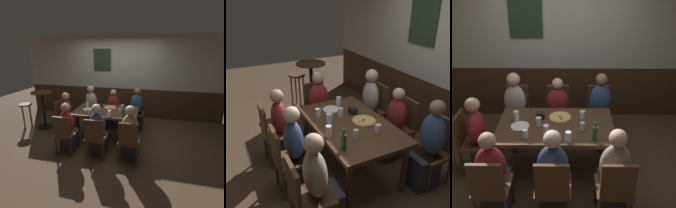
# 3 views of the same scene
# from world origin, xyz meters

# --- Properties ---
(ground_plane) EXTENTS (12.00, 12.00, 0.00)m
(ground_plane) POSITION_xyz_m (0.00, 0.00, 0.00)
(ground_plane) COLOR #4C3826
(wall_back) EXTENTS (6.40, 0.13, 2.60)m
(wall_back) POSITION_xyz_m (-0.00, 1.65, 1.30)
(wall_back) COLOR #3D2819
(wall_back) RESTS_ON ground_plane
(dining_table) EXTENTS (1.53, 0.93, 0.74)m
(dining_table) POSITION_xyz_m (0.00, 0.00, 0.66)
(dining_table) COLOR #472D1C
(dining_table) RESTS_ON ground_plane
(chair_head_west) EXTENTS (0.40, 0.40, 0.88)m
(chair_head_west) POSITION_xyz_m (-1.18, 0.00, 0.50)
(chair_head_west) COLOR #513521
(chair_head_west) RESTS_ON ground_plane
(chair_left_near) EXTENTS (0.40, 0.40, 0.88)m
(chair_left_near) POSITION_xyz_m (-0.67, -0.88, 0.50)
(chair_left_near) COLOR #513521
(chair_left_near) RESTS_ON ground_plane
(chair_right_near) EXTENTS (0.40, 0.40, 0.88)m
(chair_right_near) POSITION_xyz_m (0.67, -0.88, 0.50)
(chair_right_near) COLOR #513521
(chair_right_near) RESTS_ON ground_plane
(chair_mid_far) EXTENTS (0.40, 0.40, 0.88)m
(chair_mid_far) POSITION_xyz_m (0.00, 0.88, 0.50)
(chair_mid_far) COLOR #513521
(chair_mid_far) RESTS_ON ground_plane
(chair_right_far) EXTENTS (0.40, 0.40, 0.88)m
(chair_right_far) POSITION_xyz_m (0.67, 0.88, 0.50)
(chair_right_far) COLOR #513521
(chair_right_far) RESTS_ON ground_plane
(chair_mid_near) EXTENTS (0.40, 0.40, 0.88)m
(chair_mid_near) POSITION_xyz_m (0.00, -0.88, 0.50)
(chair_mid_near) COLOR #513521
(chair_mid_near) RESTS_ON ground_plane
(chair_left_far) EXTENTS (0.40, 0.40, 0.88)m
(chair_left_far) POSITION_xyz_m (-0.67, 0.88, 0.50)
(chair_left_far) COLOR #513521
(chair_left_far) RESTS_ON ground_plane
(person_head_west) EXTENTS (0.37, 0.34, 1.12)m
(person_head_west) POSITION_xyz_m (-1.02, 0.00, 0.47)
(person_head_west) COLOR #2D2D38
(person_head_west) RESTS_ON ground_plane
(person_left_near) EXTENTS (0.34, 0.37, 1.10)m
(person_left_near) POSITION_xyz_m (-0.67, -0.72, 0.46)
(person_left_near) COLOR #2D2D38
(person_left_near) RESTS_ON ground_plane
(person_right_near) EXTENTS (0.34, 0.37, 1.15)m
(person_right_near) POSITION_xyz_m (0.67, -0.72, 0.48)
(person_right_near) COLOR #2D2D38
(person_right_near) RESTS_ON ground_plane
(person_mid_far) EXTENTS (0.34, 0.37, 1.09)m
(person_mid_far) POSITION_xyz_m (-0.00, 0.71, 0.45)
(person_mid_far) COLOR #2D2D38
(person_mid_far) RESTS_ON ground_plane
(person_right_far) EXTENTS (0.34, 0.37, 1.17)m
(person_right_far) POSITION_xyz_m (0.67, 0.72, 0.49)
(person_right_far) COLOR #2D2D38
(person_right_far) RESTS_ON ground_plane
(person_mid_near) EXTENTS (0.34, 0.37, 1.13)m
(person_mid_near) POSITION_xyz_m (0.00, -0.72, 0.47)
(person_mid_near) COLOR #2D2D38
(person_mid_near) RESTS_ON ground_plane
(person_left_far) EXTENTS (0.34, 0.37, 1.17)m
(person_left_far) POSITION_xyz_m (-0.67, 0.72, 0.50)
(person_left_far) COLOR #2D2D38
(person_left_far) RESTS_ON ground_plane
(pizza) EXTENTS (0.31, 0.31, 0.03)m
(pizza) POSITION_xyz_m (0.05, 0.18, 0.75)
(pizza) COLOR tan
(pizza) RESTS_ON dining_table
(pint_glass_pale) EXTENTS (0.07, 0.07, 0.14)m
(pint_glass_pale) POSITION_xyz_m (-0.53, 0.10, 0.80)
(pint_glass_pale) COLOR silver
(pint_glass_pale) RESTS_ON dining_table
(beer_glass_half) EXTENTS (0.07, 0.07, 0.12)m
(beer_glass_half) POSITION_xyz_m (-0.22, -0.03, 0.79)
(beer_glass_half) COLOR silver
(beer_glass_half) RESTS_ON dining_table
(beer_glass_tall) EXTENTS (0.08, 0.08, 0.14)m
(beer_glass_tall) POSITION_xyz_m (-0.11, -0.25, 0.80)
(beer_glass_tall) COLOR silver
(beer_glass_tall) RESTS_ON dining_table
(pint_glass_amber) EXTENTS (0.06, 0.06, 0.11)m
(pint_glass_amber) POSITION_xyz_m (0.35, -0.12, 0.79)
(pint_glass_amber) COLOR silver
(pint_glass_amber) RESTS_ON dining_table
(highball_clear) EXTENTS (0.07, 0.07, 0.11)m
(highball_clear) POSITION_xyz_m (-0.36, -0.30, 0.79)
(highball_clear) COLOR silver
(highball_clear) RESTS_ON dining_table
(tumbler_water) EXTENTS (0.07, 0.07, 0.14)m
(tumbler_water) POSITION_xyz_m (0.17, -0.39, 0.80)
(tumbler_water) COLOR silver
(tumbler_water) RESTS_ON dining_table
(pint_glass_stout) EXTENTS (0.08, 0.08, 0.11)m
(pint_glass_stout) POSITION_xyz_m (0.36, 0.18, 0.79)
(pint_glass_stout) COLOR silver
(pint_glass_stout) RESTS_ON dining_table
(beer_bottle_green) EXTENTS (0.06, 0.06, 0.25)m
(beer_bottle_green) POSITION_xyz_m (0.48, -0.35, 0.84)
(beer_bottle_green) COLOR #194723
(beer_bottle_green) RESTS_ON dining_table
(plate_white_large) EXTENTS (0.24, 0.24, 0.01)m
(plate_white_large) POSITION_xyz_m (-0.46, -0.05, 0.75)
(plate_white_large) COLOR white
(plate_white_large) RESTS_ON dining_table
(condiment_caddy) EXTENTS (0.11, 0.09, 0.09)m
(condiment_caddy) POSITION_xyz_m (-0.22, 0.16, 0.79)
(condiment_caddy) COLOR black
(condiment_caddy) RESTS_ON dining_table
(side_bar_table) EXTENTS (0.56, 0.56, 1.05)m
(side_bar_table) POSITION_xyz_m (-1.89, 0.20, 0.62)
(side_bar_table) COLOR black
(side_bar_table) RESTS_ON ground_plane
(bar_stool) EXTENTS (0.34, 0.34, 0.72)m
(bar_stool) POSITION_xyz_m (-2.34, 0.05, 0.56)
(bar_stool) COLOR brown
(bar_stool) RESTS_ON ground_plane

